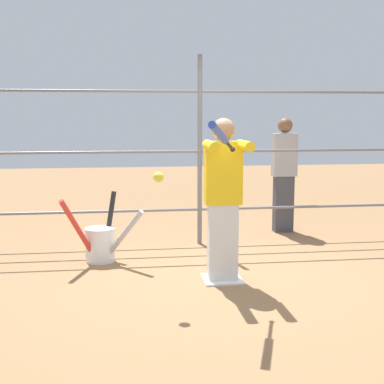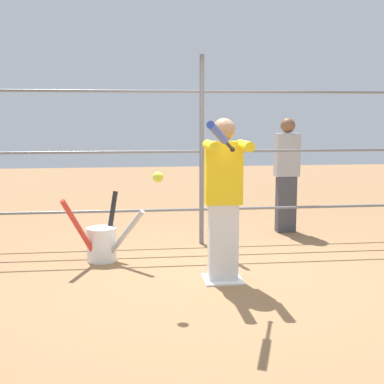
% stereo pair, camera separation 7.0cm
% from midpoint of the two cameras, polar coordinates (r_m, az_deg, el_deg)
% --- Properties ---
extents(ground_plane, '(24.00, 24.00, 0.00)m').
position_cam_midpoint_polar(ground_plane, '(5.67, 2.88, -9.36)').
color(ground_plane, olive).
extents(home_plate, '(0.40, 0.40, 0.02)m').
position_cam_midpoint_polar(home_plate, '(5.67, 2.88, -9.26)').
color(home_plate, white).
rests_on(home_plate, ground).
extents(fence_backstop, '(5.58, 0.06, 2.47)m').
position_cam_midpoint_polar(fence_backstop, '(7.00, 0.55, 4.36)').
color(fence_backstop, slate).
rests_on(fence_backstop, ground).
extents(batter, '(0.43, 0.57, 1.68)m').
position_cam_midpoint_polar(batter, '(5.45, 2.98, -0.26)').
color(batter, silver).
rests_on(batter, ground).
extents(baseball_bat_swinging, '(0.37, 0.74, 0.30)m').
position_cam_midpoint_polar(baseball_bat_swinging, '(4.51, 2.65, 6.06)').
color(baseball_bat_swinging, black).
extents(softball_in_flight, '(0.10, 0.10, 0.10)m').
position_cam_midpoint_polar(softball_in_flight, '(4.81, -4.02, 1.60)').
color(softball_in_flight, yellow).
extents(bat_bucket, '(0.94, 0.67, 0.81)m').
position_cam_midpoint_polar(bat_bucket, '(6.38, -10.04, -5.30)').
color(bat_bucket, white).
rests_on(bat_bucket, ground).
extents(bystander_behind_fence, '(0.34, 0.21, 1.66)m').
position_cam_midpoint_polar(bystander_behind_fence, '(7.89, 9.53, 2.00)').
color(bystander_behind_fence, '#3F3F47').
rests_on(bystander_behind_fence, ground).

